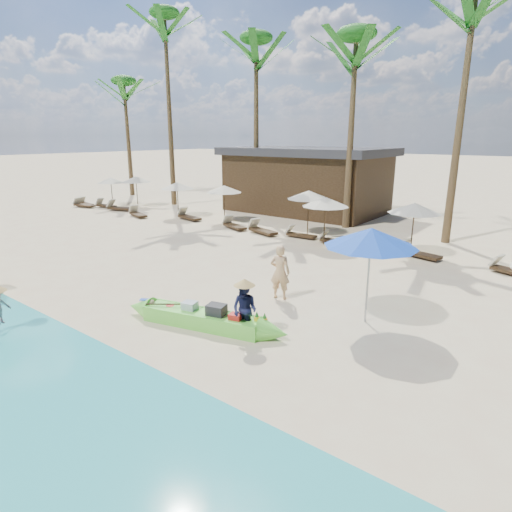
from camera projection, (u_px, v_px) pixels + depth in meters
The scene contains 32 objects.
ground at pixel (222, 328), 11.64m from camera, with size 240.00×240.00×0.00m, color beige.
wet_sand_strip at pixel (40, 422), 7.83m from camera, with size 240.00×4.50×0.01m, color tan.
green_canoe at pixel (203, 318), 11.72m from camera, with size 5.43×1.72×0.70m.
tourist at pixel (280, 272), 13.57m from camera, with size 0.65×0.42×1.77m, color tan.
vendor_green at pixel (245, 310), 11.01m from camera, with size 0.71×0.55×1.46m, color #15193A.
blue_umbrella at pixel (371, 237), 11.41m from camera, with size 2.51×2.51×2.70m.
resort_parasol_0 at pixel (111, 180), 31.94m from camera, with size 2.00×2.00×2.06m.
lounger_0_left at pixel (85, 203), 32.04m from camera, with size 1.73×0.72×0.57m.
lounger_0_right at pixel (83, 205), 31.28m from camera, with size 1.88×0.86×0.61m.
resort_parasol_1 at pixel (136, 179), 31.41m from camera, with size 2.13×2.13×2.19m.
lounger_1_left at pixel (105, 205), 31.12m from camera, with size 1.77×0.69×0.59m.
lounger_1_right at pixel (119, 207), 29.88m from camera, with size 2.09×1.19×0.68m.
resort_parasol_2 at pixel (177, 186), 27.27m from camera, with size 2.14×2.14×2.21m.
lounger_2_left at pixel (137, 213), 27.65m from camera, with size 1.92×1.06×0.62m.
resort_parasol_3 at pixel (224, 189), 25.61m from camera, with size 2.13×2.13×2.20m.
lounger_3_left at pixel (188, 216), 26.65m from camera, with size 1.95×0.88×0.64m.
lounger_3_right at pixel (234, 225), 24.09m from camera, with size 1.92×1.14×0.62m.
resort_parasol_4 at pixel (309, 195), 22.26m from camera, with size 2.25×2.25×2.32m.
lounger_4_left at pixel (261, 229), 22.87m from camera, with size 2.05×1.14×0.67m.
lounger_4_right at pixel (300, 234), 21.95m from camera, with size 1.68×0.60×0.56m.
resort_parasol_5 at pixel (325, 202), 20.11m from camera, with size 2.22×2.22×2.28m.
lounger_5_left at pixel (334, 240), 20.66m from camera, with size 1.67×0.52×0.57m.
resort_parasol_6 at pixel (415, 208), 18.24m from camera, with size 2.24×2.24×2.31m.
lounger_6_left at pixel (360, 249), 19.06m from camera, with size 1.76×0.97×0.57m.
lounger_6_right at pixel (417, 252), 18.42m from camera, with size 1.94×0.99×0.63m.
lounger_7_left at pixel (511, 270), 16.07m from camera, with size 1.81×1.07×0.59m.
palm_0 at pixel (125, 98), 35.72m from camera, with size 2.08×2.08×9.90m.
palm_1 at pixel (166, 50), 29.77m from camera, with size 2.08×2.08×13.60m.
palm_2 at pixel (256, 68), 26.79m from camera, with size 2.08×2.08×11.33m.
palm_3 at pixel (355, 65), 22.17m from camera, with size 2.08×2.08×10.52m.
palm_4 at pixel (471, 31), 18.50m from camera, with size 2.08×2.08×11.70m.
pavilion_west at pixel (306, 179), 29.09m from camera, with size 10.80×6.60×4.30m.
Camera 1 is at (7.24, -7.89, 5.05)m, focal length 30.00 mm.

